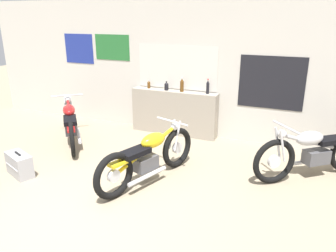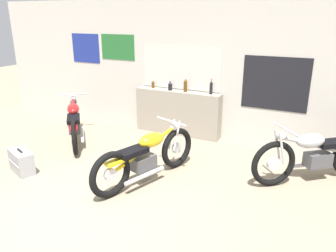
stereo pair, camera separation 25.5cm
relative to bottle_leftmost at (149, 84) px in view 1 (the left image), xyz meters
The scene contains 11 objects.
ground_plane 3.81m from the bottle_leftmost, 79.74° to the right, with size 24.00×24.00×0.00m, color gray.
wall_back 0.77m from the bottle_leftmost, 12.40° to the left, with size 10.00×0.07×2.80m.
sill_counter 0.83m from the bottle_leftmost, ahead, with size 1.89×0.28×0.95m.
bottle_leftmost is the anchor object (origin of this frame).
bottle_left_center 0.44m from the bottle_leftmost, ahead, with size 0.09×0.09×0.19m.
bottle_center 0.79m from the bottle_leftmost, ahead, with size 0.08×0.08×0.30m.
bottle_right_center 1.34m from the bottle_leftmost, ahead, with size 0.06×0.06×0.30m.
motorcycle_yellow 2.52m from the bottle_leftmost, 63.78° to the right, with size 0.85×1.98×0.86m.
motorcycle_red 1.84m from the bottle_leftmost, 130.66° to the right, with size 1.50×1.71×0.84m.
motorcycle_silver 3.60m from the bottle_leftmost, 17.12° to the right, with size 1.67×1.44×0.91m.
hard_case_silver 3.12m from the bottle_leftmost, 107.86° to the right, with size 0.59×0.42×0.39m.
Camera 1 is at (2.53, -2.69, 2.47)m, focal length 35.00 mm.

